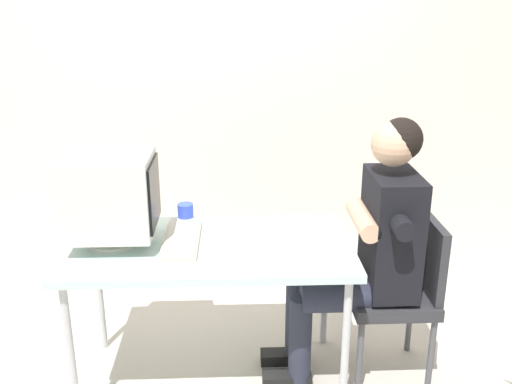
# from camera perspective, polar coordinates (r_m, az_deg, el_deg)

# --- Properties ---
(ground_plane) EXTENTS (12.00, 12.00, 0.00)m
(ground_plane) POSITION_cam_1_polar(r_m,az_deg,el_deg) (3.05, -4.26, -17.75)
(ground_plane) COLOR #B2ADA3
(wall_back) EXTENTS (8.00, 0.10, 3.00)m
(wall_back) POSITION_cam_1_polar(r_m,az_deg,el_deg) (3.86, 0.41, 14.25)
(wall_back) COLOR beige
(wall_back) RESTS_ON ground_plane
(desk) EXTENTS (1.32, 0.69, 0.73)m
(desk) POSITION_cam_1_polar(r_m,az_deg,el_deg) (2.70, -4.61, -6.16)
(desk) COLOR #B7B7BC
(desk) RESTS_ON ground_plane
(crt_monitor) EXTENTS (0.39, 0.36, 0.42)m
(crt_monitor) POSITION_cam_1_polar(r_m,az_deg,el_deg) (2.66, -14.13, -0.27)
(crt_monitor) COLOR silver
(crt_monitor) RESTS_ON desk
(keyboard) EXTENTS (0.17, 0.46, 0.03)m
(keyboard) POSITION_cam_1_polar(r_m,az_deg,el_deg) (2.72, -7.34, -4.52)
(keyboard) COLOR beige
(keyboard) RESTS_ON desk
(office_chair) EXTENTS (0.40, 0.40, 0.82)m
(office_chair) POSITION_cam_1_polar(r_m,az_deg,el_deg) (2.92, 14.25, -9.09)
(office_chair) COLOR #4C4C51
(office_chair) RESTS_ON ground_plane
(person_seated) EXTENTS (0.71, 0.56, 1.31)m
(person_seated) POSITION_cam_1_polar(r_m,az_deg,el_deg) (2.78, 11.01, -5.03)
(person_seated) COLOR black
(person_seated) RESTS_ON ground_plane
(desk_mug) EXTENTS (0.08, 0.09, 0.10)m
(desk_mug) POSITION_cam_1_polar(r_m,az_deg,el_deg) (2.91, -6.97, -2.10)
(desk_mug) COLOR blue
(desk_mug) RESTS_ON desk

